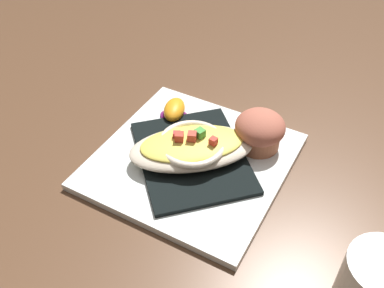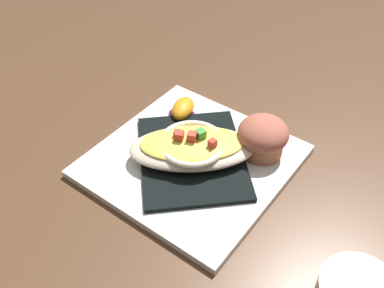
{
  "view_description": "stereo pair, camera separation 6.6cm",
  "coord_description": "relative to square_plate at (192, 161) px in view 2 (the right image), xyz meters",
  "views": [
    {
      "loc": [
        -0.13,
        0.47,
        0.49
      ],
      "look_at": [
        0.0,
        0.0,
        0.04
      ],
      "focal_mm": 41.24,
      "sensor_mm": 36.0,
      "label": 1
    },
    {
      "loc": [
        -0.19,
        0.45,
        0.49
      ],
      "look_at": [
        0.0,
        0.0,
        0.04
      ],
      "focal_mm": 41.24,
      "sensor_mm": 36.0,
      "label": 2
    }
  ],
  "objects": [
    {
      "name": "ground_plane",
      "position": [
        0.0,
        0.0,
        -0.01
      ],
      "size": [
        2.6,
        2.6,
        0.0
      ],
      "primitive_type": "plane",
      "color": "brown"
    },
    {
      "name": "square_plate",
      "position": [
        0.0,
        0.0,
        0.0
      ],
      "size": [
        0.34,
        0.34,
        0.01
      ],
      "primitive_type": "cube",
      "rotation": [
        0.0,
        0.0,
        -0.24
      ],
      "color": "white",
      "rests_on": "ground_plane"
    },
    {
      "name": "folded_napkin",
      "position": [
        0.0,
        0.0,
        0.01
      ],
      "size": [
        0.24,
        0.25,
        0.01
      ],
      "primitive_type": "cube",
      "rotation": [
        0.0,
        0.0,
        0.53
      ],
      "color": "black",
      "rests_on": "square_plate"
    },
    {
      "name": "gratin_dish",
      "position": [
        0.0,
        -0.0,
        0.03
      ],
      "size": [
        0.22,
        0.17,
        0.04
      ],
      "color": "beige",
      "rests_on": "folded_napkin"
    },
    {
      "name": "muffin",
      "position": [
        -0.09,
        -0.06,
        0.04
      ],
      "size": [
        0.08,
        0.08,
        0.06
      ],
      "color": "#AA6143",
      "rests_on": "square_plate"
    },
    {
      "name": "orange_garnish",
      "position": [
        0.06,
        -0.09,
        0.02
      ],
      "size": [
        0.05,
        0.06,
        0.03
      ],
      "color": "#5B1556",
      "rests_on": "square_plate"
    }
  ]
}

